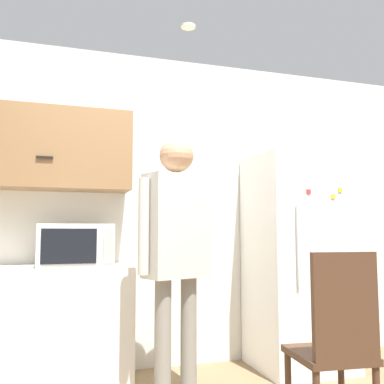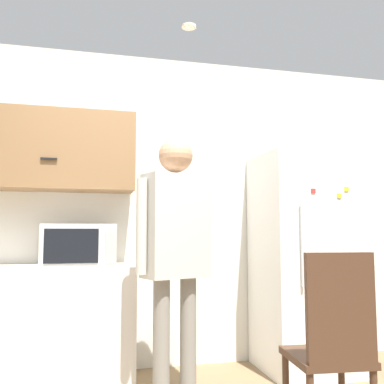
% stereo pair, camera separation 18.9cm
% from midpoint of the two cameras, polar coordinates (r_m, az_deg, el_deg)
% --- Properties ---
extents(back_wall, '(6.00, 0.06, 2.70)m').
position_cam_midpoint_polar(back_wall, '(3.76, -7.44, -2.12)').
color(back_wall, silver).
rests_on(back_wall, ground_plane).
extents(microwave, '(0.53, 0.39, 0.31)m').
position_cam_midpoint_polar(microwave, '(3.33, -16.89, -6.82)').
color(microwave, white).
rests_on(microwave, counter).
extents(person, '(0.55, 0.35, 1.78)m').
position_cam_midpoint_polar(person, '(2.90, -3.98, -6.22)').
color(person, gray).
rests_on(person, ground_plane).
extents(refrigerator, '(0.75, 0.73, 1.80)m').
position_cam_midpoint_polar(refrigerator, '(3.81, 12.48, -8.86)').
color(refrigerator, white).
rests_on(refrigerator, ground_plane).
extents(chair, '(0.45, 0.45, 1.03)m').
position_cam_midpoint_polar(chair, '(2.62, 16.70, -18.17)').
color(chair, '#472D1E').
rests_on(chair, ground_plane).
extents(ceiling_light, '(0.11, 0.11, 0.01)m').
position_cam_midpoint_polar(ceiling_light, '(3.44, -2.18, 21.21)').
color(ceiling_light, white).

